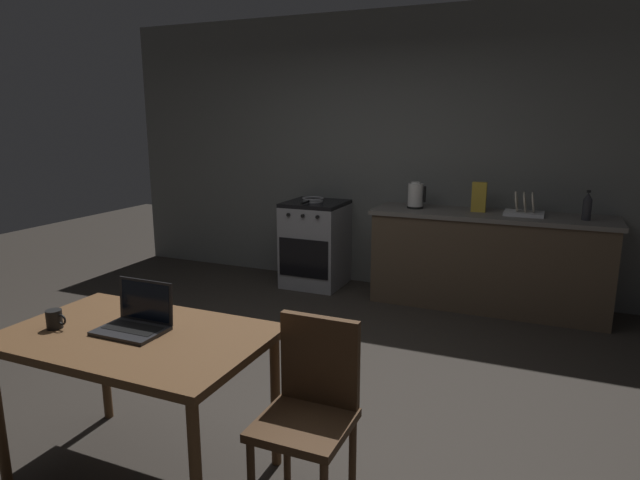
# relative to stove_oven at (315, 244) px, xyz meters

# --- Properties ---
(ground_plane) EXTENTS (12.00, 12.00, 0.00)m
(ground_plane) POSITION_rel_stove_oven_xyz_m (0.49, -2.27, -0.45)
(ground_plane) COLOR #2D2823
(back_wall) EXTENTS (6.40, 0.10, 2.80)m
(back_wall) POSITION_rel_stove_oven_xyz_m (0.79, 0.35, 0.95)
(back_wall) COLOR #606260
(back_wall) RESTS_ON ground_plane
(kitchen_counter) EXTENTS (2.16, 0.64, 0.90)m
(kitchen_counter) POSITION_rel_stove_oven_xyz_m (1.77, 0.00, 0.00)
(kitchen_counter) COLOR #4C3D2D
(kitchen_counter) RESTS_ON ground_plane
(stove_oven) EXTENTS (0.60, 0.62, 0.90)m
(stove_oven) POSITION_rel_stove_oven_xyz_m (0.00, 0.00, 0.00)
(stove_oven) COLOR gray
(stove_oven) RESTS_ON ground_plane
(dining_table) EXTENTS (1.25, 0.79, 0.75)m
(dining_table) POSITION_rel_stove_oven_xyz_m (0.50, -3.26, 0.23)
(dining_table) COLOR brown
(dining_table) RESTS_ON ground_plane
(chair) EXTENTS (0.40, 0.40, 0.88)m
(chair) POSITION_rel_stove_oven_xyz_m (1.35, -3.12, 0.05)
(chair) COLOR #4C331E
(chair) RESTS_ON ground_plane
(laptop) EXTENTS (0.32, 0.24, 0.23)m
(laptop) POSITION_rel_stove_oven_xyz_m (0.48, -3.23, 0.35)
(laptop) COLOR #232326
(laptop) RESTS_ON dining_table
(electric_kettle) EXTENTS (0.18, 0.15, 0.25)m
(electric_kettle) POSITION_rel_stove_oven_xyz_m (1.06, 0.00, 0.57)
(electric_kettle) COLOR black
(electric_kettle) RESTS_ON kitchen_counter
(bottle) EXTENTS (0.07, 0.07, 0.26)m
(bottle) POSITION_rel_stove_oven_xyz_m (2.55, -0.05, 0.57)
(bottle) COLOR #2D2D33
(bottle) RESTS_ON kitchen_counter
(frying_pan) EXTENTS (0.23, 0.40, 0.05)m
(frying_pan) POSITION_rel_stove_oven_xyz_m (-0.02, -0.03, 0.48)
(frying_pan) COLOR gray
(frying_pan) RESTS_ON stove_oven
(coffee_mug) EXTENTS (0.11, 0.08, 0.09)m
(coffee_mug) POSITION_rel_stove_oven_xyz_m (0.10, -3.37, 0.35)
(coffee_mug) COLOR black
(coffee_mug) RESTS_ON dining_table
(cereal_box) EXTENTS (0.13, 0.05, 0.28)m
(cereal_box) POSITION_rel_stove_oven_xyz_m (1.65, 0.02, 0.59)
(cereal_box) COLOR gold
(cereal_box) RESTS_ON kitchen_counter
(dish_rack) EXTENTS (0.34, 0.26, 0.21)m
(dish_rack) POSITION_rel_stove_oven_xyz_m (2.05, 0.00, 0.50)
(dish_rack) COLOR silver
(dish_rack) RESTS_ON kitchen_counter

